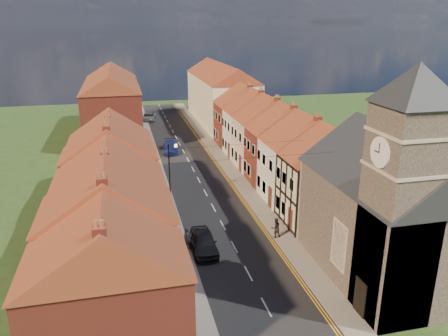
% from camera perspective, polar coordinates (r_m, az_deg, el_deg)
% --- Properties ---
extents(ground, '(160.00, 160.00, 0.00)m').
position_cam_1_polar(ground, '(27.55, 6.95, -20.00)').
color(ground, '#2A4F21').
rests_on(ground, ground).
extents(road, '(7.00, 90.00, 0.02)m').
position_cam_1_polar(road, '(53.51, -4.08, -0.15)').
color(road, black).
rests_on(road, ground).
extents(pavement_left, '(1.80, 90.00, 0.12)m').
position_cam_1_polar(pavement_left, '(53.01, -8.78, -0.45)').
color(pavement_left, slate).
rests_on(pavement_left, ground).
extents(pavement_right, '(1.80, 90.00, 0.12)m').
position_cam_1_polar(pavement_right, '(54.32, 0.50, 0.25)').
color(pavement_right, slate).
rests_on(pavement_right, ground).
extents(church, '(11.25, 14.25, 15.20)m').
position_cam_1_polar(church, '(31.22, 21.61, -3.92)').
color(church, '#3A2F29').
rests_on(church, ground).
extents(cottage_r_tudor, '(8.30, 5.20, 9.00)m').
position_cam_1_polar(cottage_r_tudor, '(39.13, 13.62, -0.85)').
color(cottage_r_tudor, beige).
rests_on(cottage_r_tudor, ground).
extents(cottage_r_white_near, '(8.30, 6.00, 9.00)m').
position_cam_1_polar(cottage_r_white_near, '(43.76, 10.53, 1.44)').
color(cottage_r_white_near, white).
rests_on(cottage_r_white_near, ground).
extents(cottage_r_cream_mid, '(8.30, 5.20, 9.00)m').
position_cam_1_polar(cottage_r_cream_mid, '(48.54, 8.00, 3.28)').
color(cottage_r_cream_mid, maroon).
rests_on(cottage_r_cream_mid, ground).
extents(cottage_r_pink, '(8.30, 6.00, 9.00)m').
position_cam_1_polar(cottage_r_pink, '(53.44, 5.92, 4.76)').
color(cottage_r_pink, beige).
rests_on(cottage_r_pink, ground).
extents(cottage_r_white_far, '(8.30, 5.20, 9.00)m').
position_cam_1_polar(cottage_r_white_far, '(58.43, 4.19, 6.01)').
color(cottage_r_white_far, white).
rests_on(cottage_r_white_far, ground).
extents(cottage_r_cream_far, '(8.30, 6.00, 9.00)m').
position_cam_1_polar(cottage_r_cream_far, '(63.49, 2.73, 7.04)').
color(cottage_r_cream_far, maroon).
rests_on(cottage_r_cream_far, ground).
extents(cottage_l_brick_near, '(8.30, 5.70, 8.80)m').
position_cam_1_polar(cottage_l_brick_near, '(23.59, -14.88, -14.83)').
color(cottage_l_brick_near, maroon).
rests_on(cottage_l_brick_near, ground).
extents(cottage_l_cream, '(8.30, 6.30, 9.10)m').
position_cam_1_polar(cottage_l_cream, '(28.57, -14.75, -8.26)').
color(cottage_l_cream, beige).
rests_on(cottage_l_cream, ground).
extents(cottage_l_white, '(8.30, 6.90, 8.80)m').
position_cam_1_polar(cottage_l_white, '(34.48, -14.61, -3.78)').
color(cottage_l_white, maroon).
rests_on(cottage_l_white, ground).
extents(cottage_l_brick_mid, '(8.30, 5.70, 9.10)m').
position_cam_1_polar(cottage_l_brick_mid, '(40.16, -14.55, -0.33)').
color(cottage_l_brick_mid, maroon).
rests_on(cottage_l_brick_mid, ground).
extents(cottage_l_pink, '(8.30, 6.30, 8.80)m').
position_cam_1_polar(cottage_l_pink, '(45.74, -14.48, 1.77)').
color(cottage_l_pink, maroon).
rests_on(cottage_l_pink, ground).
extents(block_right_far, '(8.30, 24.20, 10.50)m').
position_cam_1_polar(block_right_far, '(77.94, -0.40, 9.82)').
color(block_right_far, beige).
rests_on(block_right_far, ground).
extents(block_left_far, '(8.30, 24.20, 10.50)m').
position_cam_1_polar(block_left_far, '(71.07, -14.40, 8.39)').
color(block_left_far, maroon).
rests_on(block_left_far, ground).
extents(lamppost, '(0.88, 0.15, 6.00)m').
position_cam_1_polar(lamppost, '(42.51, -7.03, -0.22)').
color(lamppost, black).
rests_on(lamppost, pavement_left).
extents(car_near, '(1.93, 4.65, 1.58)m').
position_cam_1_polar(car_near, '(34.59, -2.67, -9.63)').
color(car_near, black).
rests_on(car_near, ground).
extents(car_far, '(2.52, 5.14, 1.44)m').
position_cam_1_polar(car_far, '(60.67, -6.99, 2.72)').
color(car_far, navy).
rests_on(car_far, ground).
extents(car_distant, '(2.96, 5.11, 1.34)m').
position_cam_1_polar(car_distant, '(81.17, -9.78, 6.58)').
color(car_distant, gray).
rests_on(car_distant, ground).
extents(pedestrian_left, '(0.75, 0.58, 1.84)m').
position_cam_1_polar(pedestrian_left, '(34.62, -4.78, -9.19)').
color(pedestrian_left, black).
rests_on(pedestrian_left, pavement_left).
extents(pedestrian_right, '(0.89, 0.73, 1.69)m').
position_cam_1_polar(pedestrian_right, '(36.62, 6.75, -7.76)').
color(pedestrian_right, black).
rests_on(pedestrian_right, pavement_right).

